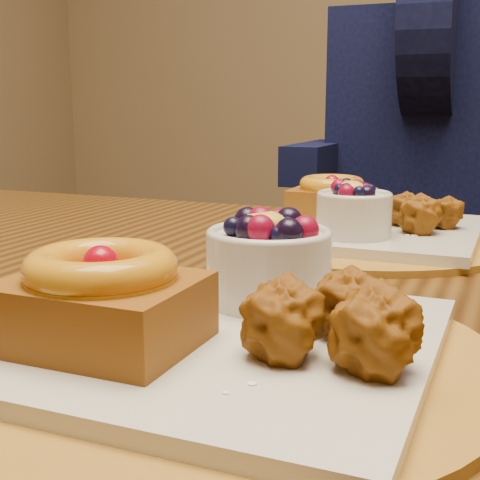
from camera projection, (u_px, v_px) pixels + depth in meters
name	position (u px, v px, depth m)	size (l,w,h in m)	color
dining_table	(311.00, 357.00, 0.67)	(1.60, 0.90, 0.76)	#311B09
place_setting_near	(218.00, 317.00, 0.46)	(0.38, 0.38, 0.09)	brown
place_setting_far	(360.00, 223.00, 0.84)	(0.38, 0.38, 0.09)	brown
chair_far	(446.00, 299.00, 1.50)	(0.57, 0.57, 0.90)	black
diner	(434.00, 102.00, 1.47)	(0.53, 0.51, 0.87)	black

